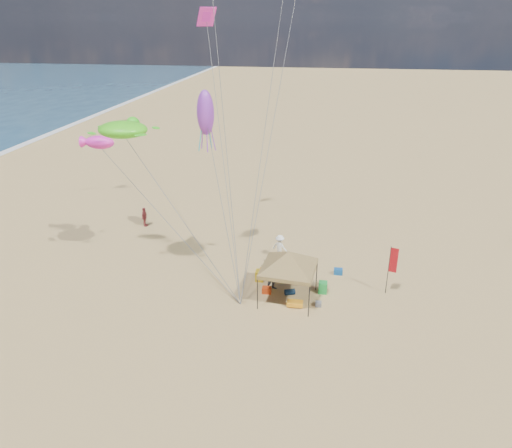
# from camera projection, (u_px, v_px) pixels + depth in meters

# --- Properties ---
(ground) EXTENTS (280.00, 280.00, 0.00)m
(ground) POSITION_uv_depth(u_px,v_px,m) (248.00, 311.00, 26.36)
(ground) COLOR tan
(ground) RESTS_ON ground
(canopy_tent) EXTENTS (5.79, 5.79, 3.59)m
(canopy_tent) POSITION_uv_depth(u_px,v_px,m) (289.00, 253.00, 26.25)
(canopy_tent) COLOR black
(canopy_tent) RESTS_ON ground
(feather_flag) EXTENTS (0.46, 0.14, 3.09)m
(feather_flag) POSITION_uv_depth(u_px,v_px,m) (392.00, 263.00, 27.15)
(feather_flag) COLOR black
(feather_flag) RESTS_ON ground
(cooler_red) EXTENTS (0.54, 0.38, 0.38)m
(cooler_red) POSITION_uv_depth(u_px,v_px,m) (267.00, 290.00, 27.99)
(cooler_red) COLOR red
(cooler_red) RESTS_ON ground
(cooler_blue) EXTENTS (0.54, 0.38, 0.38)m
(cooler_blue) POSITION_uv_depth(u_px,v_px,m) (338.00, 271.00, 30.05)
(cooler_blue) COLOR #114C90
(cooler_blue) RESTS_ON ground
(bag_navy) EXTENTS (0.69, 0.54, 0.36)m
(bag_navy) POSITION_uv_depth(u_px,v_px,m) (290.00, 292.00, 27.82)
(bag_navy) COLOR #0D223B
(bag_navy) RESTS_ON ground
(bag_orange) EXTENTS (0.54, 0.69, 0.36)m
(bag_orange) POSITION_uv_depth(u_px,v_px,m) (265.00, 267.00, 30.55)
(bag_orange) COLOR orange
(bag_orange) RESTS_ON ground
(chair_green) EXTENTS (0.50, 0.50, 0.70)m
(chair_green) POSITION_uv_depth(u_px,v_px,m) (323.00, 287.00, 27.97)
(chair_green) COLOR #1A8F35
(chair_green) RESTS_ON ground
(chair_yellow) EXTENTS (0.50, 0.50, 0.70)m
(chair_yellow) POSITION_uv_depth(u_px,v_px,m) (260.00, 276.00, 29.25)
(chair_yellow) COLOR gold
(chair_yellow) RESTS_ON ground
(crate_grey) EXTENTS (0.34, 0.30, 0.28)m
(crate_grey) POSITION_uv_depth(u_px,v_px,m) (318.00, 304.00, 26.72)
(crate_grey) COLOR slate
(crate_grey) RESTS_ON ground
(beach_cart) EXTENTS (0.90, 0.50, 0.24)m
(beach_cart) POSITION_uv_depth(u_px,v_px,m) (295.00, 303.00, 26.67)
(beach_cart) COLOR #FFA41C
(beach_cart) RESTS_ON ground
(person_near_a) EXTENTS (0.56, 0.37, 1.52)m
(person_near_a) POSITION_uv_depth(u_px,v_px,m) (265.00, 269.00, 29.12)
(person_near_a) COLOR tan
(person_near_a) RESTS_ON ground
(person_near_b) EXTENTS (1.06, 1.00, 1.73)m
(person_near_b) POSITION_uv_depth(u_px,v_px,m) (273.00, 277.00, 28.07)
(person_near_b) COLOR #3D4553
(person_near_b) RESTS_ON ground
(person_near_c) EXTENTS (1.24, 1.00, 1.68)m
(person_near_c) POSITION_uv_depth(u_px,v_px,m) (280.00, 247.00, 31.83)
(person_near_c) COLOR white
(person_near_c) RESTS_ON ground
(person_far_a) EXTENTS (0.38, 0.91, 1.55)m
(person_far_a) POSITION_uv_depth(u_px,v_px,m) (144.00, 217.00, 36.76)
(person_far_a) COLOR #AC4246
(person_far_a) RESTS_ON ground
(turtle_kite) EXTENTS (3.13, 2.65, 0.95)m
(turtle_kite) POSITION_uv_depth(u_px,v_px,m) (123.00, 130.00, 26.61)
(turtle_kite) COLOR #49DC1B
(turtle_kite) RESTS_ON ground
(fish_kite) EXTENTS (2.08, 1.48, 0.84)m
(fish_kite) POSITION_uv_depth(u_px,v_px,m) (100.00, 142.00, 29.32)
(fish_kite) COLOR #FC2AC8
(fish_kite) RESTS_ON ground
(squid_kite) EXTENTS (1.06, 1.06, 2.74)m
(squid_kite) POSITION_uv_depth(u_px,v_px,m) (205.00, 113.00, 28.60)
(squid_kite) COLOR purple
(squid_kite) RESTS_ON ground
(stunt_kite_pink) EXTENTS (1.31, 1.34, 1.19)m
(stunt_kite_pink) POSITION_uv_depth(u_px,v_px,m) (207.00, 17.00, 31.16)
(stunt_kite_pink) COLOR #F22DBD
(stunt_kite_pink) RESTS_ON ground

